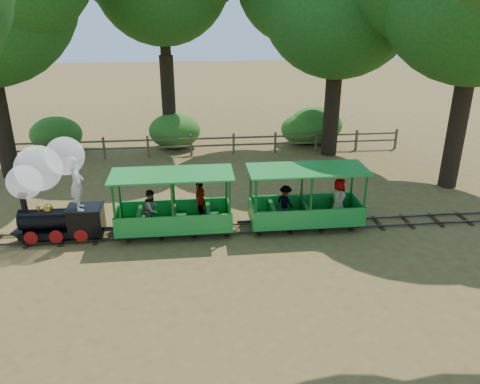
{
  "coord_description": "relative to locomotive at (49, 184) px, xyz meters",
  "views": [
    {
      "loc": [
        -0.99,
        -13.23,
        6.8
      ],
      "look_at": [
        0.5,
        0.5,
        1.12
      ],
      "focal_mm": 35.0,
      "sensor_mm": 36.0,
      "label": 1
    }
  ],
  "objects": [
    {
      "name": "shrub_mid_w",
      "position": [
        3.41,
        9.24,
        -0.95
      ],
      "size": [
        2.51,
        1.93,
        1.73
      ],
      "primitive_type": "ellipsoid",
      "color": "#2D6B1E",
      "rests_on": "ground"
    },
    {
      "name": "track",
      "position": [
        5.19,
        -0.06,
        -1.75
      ],
      "size": [
        22.0,
        1.0,
        0.1
      ],
      "color": "#3F3D3A",
      "rests_on": "ground"
    },
    {
      "name": "carriage_rear",
      "position": [
        7.81,
        -0.09,
        -1.01
      ],
      "size": [
        3.68,
        1.5,
        1.91
      ],
      "color": "#1F9032",
      "rests_on": "track"
    },
    {
      "name": "locomotive",
      "position": [
        0.0,
        0.0,
        0.0
      ],
      "size": [
        2.83,
        1.33,
        3.25
      ],
      "color": "black",
      "rests_on": "ground"
    },
    {
      "name": "fence",
      "position": [
        5.19,
        7.94,
        -1.24
      ],
      "size": [
        18.1,
        0.1,
        1.0
      ],
      "color": "brown",
      "rests_on": "ground"
    },
    {
      "name": "shrub_mid_e",
      "position": [
        9.85,
        9.24,
        -1.03
      ],
      "size": [
        2.26,
        1.74,
        1.57
      ],
      "primitive_type": "ellipsoid",
      "color": "#2D6B1E",
      "rests_on": "ground"
    },
    {
      "name": "ground",
      "position": [
        5.19,
        -0.06,
        -1.82
      ],
      "size": [
        90.0,
        90.0,
        0.0
      ],
      "primitive_type": "plane",
      "color": "olive",
      "rests_on": "ground"
    },
    {
      "name": "shrub_west",
      "position": [
        -2.22,
        9.24,
        -0.97
      ],
      "size": [
        2.46,
        1.89,
        1.7
      ],
      "primitive_type": "ellipsoid",
      "color": "#2D6B1E",
      "rests_on": "ground"
    },
    {
      "name": "shrub_east",
      "position": [
        10.46,
        9.24,
        -0.87
      ],
      "size": [
        2.74,
        2.11,
        1.9
      ],
      "primitive_type": "ellipsoid",
      "color": "#2D6B1E",
      "rests_on": "ground"
    },
    {
      "name": "carriage_front",
      "position": [
        3.61,
        -0.08,
        -1.0
      ],
      "size": [
        3.68,
        1.5,
        1.91
      ],
      "color": "#1F9032",
      "rests_on": "track"
    }
  ]
}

